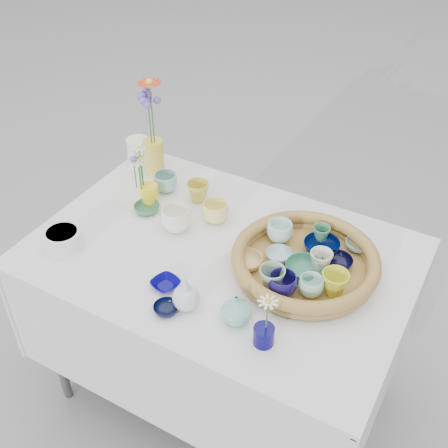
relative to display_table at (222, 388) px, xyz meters
The scene contains 34 objects.
ground 0.00m from the display_table, ahead, with size 80.00×80.00×0.00m, color gray.
display_table is the anchor object (origin of this frame).
wicker_tray 0.85m from the display_table, 10.12° to the left, with size 0.47×0.47×0.08m, color brown, non-canonical shape.
tray_ceramic_0 0.87m from the display_table, 26.30° to the left, with size 0.12×0.12×0.04m, color #000D3C.
tray_ceramic_1 0.89m from the display_table, 15.69° to the left, with size 0.10×0.10×0.03m, color black.
tray_ceramic_2 0.92m from the display_table, ahead, with size 0.08×0.08×0.08m, color gold.
tray_ceramic_3 0.85m from the display_table, ahead, with size 0.12×0.12×0.04m, color #32795A.
tray_ceramic_4 0.86m from the display_table, 20.83° to the right, with size 0.08×0.08×0.08m, color #8CB38C.
tray_ceramic_5 0.82m from the display_table, 13.32° to the left, with size 0.09×0.09×0.03m, color #97C3BF.
tray_ceramic_6 0.84m from the display_table, 41.31° to the left, with size 0.09×0.09×0.07m, color silver.
tray_ceramic_7 0.88m from the display_table, 11.35° to the left, with size 0.07×0.07×0.07m, color #EFE3C4.
tray_ceramic_8 0.92m from the display_table, 29.02° to the left, with size 0.09×0.09×0.03m, color #8BC2E7.
tray_ceramic_9 0.87m from the display_table, 19.42° to the right, with size 0.09×0.09×0.07m, color #150E55.
tray_ceramic_10 0.81m from the display_table, 17.43° to the right, with size 0.10×0.10×0.03m, color #DDAF70.
tray_ceramic_11 0.88m from the display_table, ahead, with size 0.08×0.08×0.06m, color silver.
tray_ceramic_12 0.88m from the display_table, 35.95° to the left, with size 0.06×0.06×0.06m, color #458A5E.
loose_ceramic_0 0.86m from the display_table, 135.89° to the left, with size 0.08×0.08×0.08m, color gold.
loose_ceramic_1 0.82m from the display_table, 126.30° to the left, with size 0.10×0.10×0.08m, color #FFEA83.
loose_ceramic_2 0.86m from the display_table, 169.98° to the left, with size 0.09×0.09×0.03m, color #34714F.
loose_ceramic_3 0.83m from the display_table, behind, with size 0.11×0.11×0.09m, color white.
loose_ceramic_4 0.81m from the display_table, 107.17° to the right, with size 0.09×0.09×0.02m, color #03005F.
loose_ceramic_5 0.90m from the display_table, 150.02° to the left, with size 0.09×0.09×0.07m, color #84B7A7.
loose_ceramic_6 0.84m from the display_table, 91.59° to the right, with size 0.08×0.08×0.02m, color black.
fluted_bowl 0.96m from the display_table, 153.45° to the right, with size 0.12×0.12×0.06m, color white, non-canonical shape.
bud_vase_paleblue 0.87m from the display_table, 82.55° to the right, with size 0.08×0.08×0.13m, color silver, non-canonical shape.
bud_vase_seafoam 0.87m from the display_table, 52.22° to the right, with size 0.09×0.09×0.10m, color #77BDAD.
bud_vase_cobalt 0.89m from the display_table, 43.32° to the right, with size 0.06×0.06×0.06m, color #07034C.
single_daisy 0.96m from the display_table, 42.42° to the right, with size 0.07×0.07×0.12m, color white, non-canonical shape.
tall_vase_yellow 1.00m from the display_table, 148.38° to the left, with size 0.08×0.08×0.15m, color gold.
gerbera 1.17m from the display_table, 148.09° to the left, with size 0.10×0.10×0.27m, color red, non-canonical shape.
hydrangea 1.14m from the display_table, 149.36° to the left, with size 0.07×0.07×0.25m, color #6253C5, non-canonical shape.
white_pitcher 1.04m from the display_table, 151.33° to the left, with size 0.13×0.09×0.12m, color white, non-canonical shape.
daisy_cup 0.89m from the display_table, 162.75° to the left, with size 0.07×0.07×0.07m, color yellow.
daisy_posy 1.00m from the display_table, 164.61° to the left, with size 0.08×0.08×0.15m, color white, non-canonical shape.
Camera 1 is at (0.70, -1.23, 2.01)m, focal length 45.00 mm.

